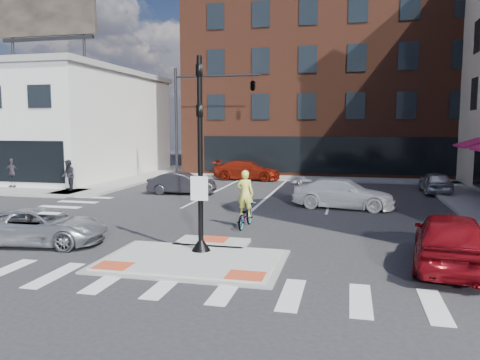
% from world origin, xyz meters
% --- Properties ---
extents(ground, '(120.00, 120.00, 0.00)m').
position_xyz_m(ground, '(0.00, 0.00, 0.00)').
color(ground, '#28282B').
rests_on(ground, ground).
extents(refuge_island, '(5.40, 4.65, 0.13)m').
position_xyz_m(refuge_island, '(0.00, -0.26, 0.05)').
color(refuge_island, gray).
rests_on(refuge_island, ground).
extents(sidewalk_nw, '(23.50, 20.50, 0.15)m').
position_xyz_m(sidewalk_nw, '(-16.76, 15.29, 0.08)').
color(sidewalk_nw, gray).
rests_on(sidewalk_nw, ground).
extents(sidewalk_n, '(26.00, 3.00, 0.15)m').
position_xyz_m(sidewalk_n, '(3.00, 22.00, 0.07)').
color(sidewalk_n, gray).
rests_on(sidewalk_n, ground).
extents(building_nw, '(20.40, 16.40, 14.40)m').
position_xyz_m(building_nw, '(-21.98, 19.98, 4.23)').
color(building_nw, silver).
rests_on(building_nw, ground).
extents(building_n, '(24.40, 18.40, 15.50)m').
position_xyz_m(building_n, '(3.00, 31.99, 7.80)').
color(building_n, '#522719').
rests_on(building_n, ground).
extents(building_far_left, '(10.00, 12.00, 10.00)m').
position_xyz_m(building_far_left, '(-4.00, 52.00, 5.00)').
color(building_far_left, slate).
rests_on(building_far_left, ground).
extents(building_far_right, '(12.00, 12.00, 12.00)m').
position_xyz_m(building_far_right, '(9.00, 54.00, 6.00)').
color(building_far_right, brown).
rests_on(building_far_right, ground).
extents(signal_pole, '(0.60, 0.60, 5.98)m').
position_xyz_m(signal_pole, '(0.00, 0.40, 2.36)').
color(signal_pole, black).
rests_on(signal_pole, refuge_island).
extents(mast_arm_signal, '(6.10, 2.24, 8.00)m').
position_xyz_m(mast_arm_signal, '(-3.47, 18.00, 6.21)').
color(mast_arm_signal, black).
rests_on(mast_arm_signal, ground).
extents(silver_suv, '(4.69, 2.66, 1.23)m').
position_xyz_m(silver_suv, '(-5.68, 0.33, 0.62)').
color(silver_suv, '#A8ABAF').
rests_on(silver_suv, ground).
extents(red_sedan, '(2.61, 5.01, 1.63)m').
position_xyz_m(red_sedan, '(7.30, 0.67, 0.81)').
color(red_sedan, maroon).
rests_on(red_sedan, ground).
extents(white_pickup, '(5.15, 2.64, 1.43)m').
position_xyz_m(white_pickup, '(4.21, 9.93, 0.71)').
color(white_pickup, white).
rests_on(white_pickup, ground).
extents(bg_car_dark, '(4.02, 1.68, 1.29)m').
position_xyz_m(bg_car_dark, '(-5.13, 12.60, 0.65)').
color(bg_car_dark, '#252429').
rests_on(bg_car_dark, ground).
extents(bg_car_silver, '(1.54, 3.83, 1.31)m').
position_xyz_m(bg_car_silver, '(9.50, 16.28, 0.65)').
color(bg_car_silver, silver).
rests_on(bg_car_silver, ground).
extents(bg_car_red, '(5.04, 2.18, 1.45)m').
position_xyz_m(bg_car_red, '(-2.97, 20.61, 0.72)').
color(bg_car_red, maroon).
rests_on(bg_car_red, ground).
extents(cyclist, '(0.72, 1.85, 2.29)m').
position_xyz_m(cyclist, '(0.50, 4.51, 0.77)').
color(cyclist, '#3F3F44').
rests_on(cyclist, ground).
extents(pedestrian_a, '(1.13, 1.12, 1.84)m').
position_xyz_m(pedestrian_a, '(-12.00, 11.60, 1.07)').
color(pedestrian_a, black).
rests_on(pedestrian_a, sidewalk_nw).
extents(pedestrian_b, '(1.08, 0.46, 1.83)m').
position_xyz_m(pedestrian_b, '(-16.23, 12.00, 1.07)').
color(pedestrian_b, '#3A333E').
rests_on(pedestrian_b, sidewalk_nw).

